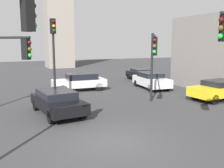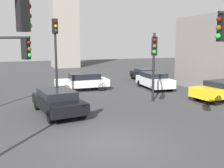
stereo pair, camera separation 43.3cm
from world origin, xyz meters
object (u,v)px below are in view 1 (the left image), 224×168
object	(u,v)px
traffic_light_0	(153,54)
car_0	(57,101)
car_3	(80,81)
traffic_light_2	(54,44)
car_4	(151,80)
car_6	(140,74)
car_5	(220,89)

from	to	relation	value
traffic_light_0	car_0	xyz separation A→B (m)	(-5.65, 0.90, -2.57)
car_0	car_3	bearing A→B (deg)	146.58
traffic_light_2	car_4	distance (m)	9.31
traffic_light_2	car_3	distance (m)	4.97
traffic_light_2	car_4	xyz separation A→B (m)	(8.68, 1.27, -3.12)
traffic_light_2	car_3	bearing A→B (deg)	128.29
car_6	car_0	bearing A→B (deg)	136.24
traffic_light_0	car_3	distance (m)	8.15
car_0	car_3	xyz separation A→B (m)	(3.24, 6.45, 0.04)
car_4	car_6	xyz separation A→B (m)	(1.54, 4.61, -0.06)
traffic_light_2	car_6	world-z (taller)	traffic_light_2
traffic_light_0	car_0	distance (m)	6.28
car_5	car_6	size ratio (longest dim) A/B	1.15
car_3	car_5	bearing A→B (deg)	140.04
car_0	car_3	distance (m)	7.22
car_0	car_4	xyz separation A→B (m)	(9.28, 4.86, 0.02)
traffic_light_2	car_6	distance (m)	12.21
car_5	traffic_light_2	bearing A→B (deg)	-27.83
traffic_light_0	car_6	world-z (taller)	traffic_light_0
car_6	car_3	bearing A→B (deg)	116.75
car_3	car_4	xyz separation A→B (m)	(6.04, -1.59, -0.02)
traffic_light_0	car_6	bearing A→B (deg)	-175.30
traffic_light_0	car_4	world-z (taller)	traffic_light_0
car_5	car_6	world-z (taller)	car_5
car_3	car_4	world-z (taller)	car_3
car_4	car_5	distance (m)	6.12
car_3	car_5	xyz separation A→B (m)	(8.10, -7.36, -0.02)
traffic_light_2	car_0	xyz separation A→B (m)	(-0.60, -3.60, -3.14)
traffic_light_0	car_0	world-z (taller)	traffic_light_0
car_4	car_3	bearing A→B (deg)	-99.10
traffic_light_0	traffic_light_2	bearing A→B (deg)	-100.53
car_0	car_4	size ratio (longest dim) A/B	1.05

